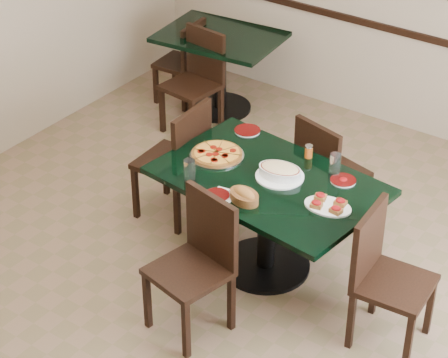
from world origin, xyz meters
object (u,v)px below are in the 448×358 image
Objects in this scene: chair_far at (326,169)px; lasagna_casserole at (280,171)px; back_chair_left at (185,59)px; back_chair_near at (198,76)px; bruschetta_platter at (328,204)px; chair_near at (199,256)px; bread_basket at (244,196)px; chair_right at (383,270)px; chair_left at (180,156)px; back_table at (220,58)px; main_table at (267,201)px; pepperoni_pizza at (217,154)px.

chair_far is 2.77× the size of lasagna_casserole.
back_chair_left is (-2.07, 0.99, -0.06)m from chair_far.
back_chair_near reaches higher than bruschetta_platter.
chair_near is 3.77× the size of bread_basket.
chair_right is at bearing 22.81° from bread_basket.
back_chair_near is at bearing -150.66° from chair_left.
back_table is at bearing 134.76° from chair_near.
main_table is 1.64× the size of chair_left.
chair_left is at bearing 165.26° from pepperoni_pizza.
bruschetta_platter is at bearing 41.98° from bread_basket.
lasagna_casserole is at bearing -50.45° from back_table.
chair_near is (-0.11, -1.39, 0.02)m from chair_far.
back_table is at bearing 101.82° from back_chair_near.
bruschetta_platter is (2.14, -1.80, 0.25)m from back_table.
chair_near is 2.88× the size of lasagna_casserole.
chair_left reaches higher than main_table.
chair_left is at bearing 176.73° from main_table.
chair_near is (1.61, -2.46, 0.01)m from back_table.
bruschetta_platter is (2.49, -1.72, 0.32)m from back_chair_left.
chair_near is at bearing 34.86° from back_chair_left.
chair_near reaches higher than bread_basket.
back_table is 0.40m from back_chair_near.
chair_near reaches higher than back_chair_left.
back_table is at bearing 134.14° from bruschetta_platter.
chair_far is 2.73× the size of bruschetta_platter.
lasagna_casserole is 1.31× the size of bread_basket.
chair_near is 0.98× the size of chair_left.
chair_right is at bearing -42.07° from back_table.
chair_left reaches higher than chair_right.
main_table is 4.80× the size of lasagna_casserole.
bruschetta_platter is at bearing 79.01° from chair_left.
chair_near is at bearing -47.02° from back_chair_near.
chair_near is 2.59m from back_chair_near.
back_chair_left is 2.84m from bread_basket.
bread_basket is at bearing 100.67° from chair_far.
main_table is at bearing 75.28° from chair_right.
main_table is 1.39× the size of back_table.
chair_left reaches higher than back_chair_near.
chair_right reaches higher than lasagna_casserole.
lasagna_casserole is (1.66, -1.28, 0.28)m from back_chair_near.
chair_far is at bearing 78.79° from lasagna_casserole.
main_table is 1.68× the size of chair_right.
bread_basket is (-0.94, -0.14, 0.26)m from chair_right.
back_table is at bearing -156.21° from chair_left.
lasagna_casserole is at bearing -31.88° from back_chair_near.
chair_far is 0.97× the size of chair_right.
back_table is 2.81m from bruschetta_platter.
bread_basket is at bearing 93.84° from chair_right.
chair_far is at bearing 113.90° from bruschetta_platter.
chair_right is (1.00, 0.55, -0.01)m from chair_near.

